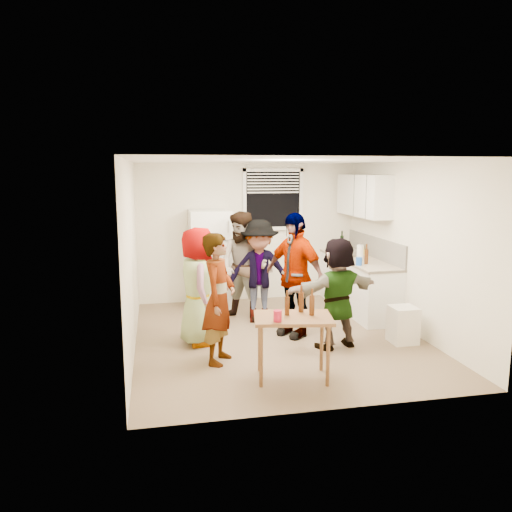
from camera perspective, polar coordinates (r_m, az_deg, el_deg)
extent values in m
cube|color=white|center=(8.73, -5.24, -0.33)|extent=(0.70, 0.70, 1.70)
cube|color=white|center=(8.74, 11.56, -3.29)|extent=(0.60, 2.20, 0.86)
cube|color=#C4B39B|center=(8.65, 11.66, -0.38)|extent=(0.64, 2.22, 0.04)
cube|color=#AEA79F|center=(8.74, 13.43, 0.98)|extent=(0.03, 2.20, 0.36)
cube|color=white|center=(8.77, 12.17, 6.78)|extent=(0.34, 1.60, 0.70)
cylinder|color=white|center=(8.56, 11.78, -0.35)|extent=(0.11, 0.11, 0.24)
cylinder|color=black|center=(9.51, 9.75, 0.70)|extent=(0.07, 0.07, 0.27)
cylinder|color=#47230C|center=(8.14, 12.46, -0.89)|extent=(0.06, 0.06, 0.24)
cylinder|color=blue|center=(8.00, 11.67, -1.05)|extent=(0.10, 0.10, 0.13)
cube|color=yellow|center=(9.08, 11.99, 0.72)|extent=(0.02, 0.20, 0.16)
cube|color=white|center=(7.28, 16.45, -7.58)|extent=(0.35, 0.35, 0.51)
cylinder|color=#47230C|center=(5.75, 3.56, -6.74)|extent=(0.06, 0.06, 0.21)
cylinder|color=#B0142E|center=(5.51, 2.48, -7.47)|extent=(0.09, 0.09, 0.12)
imported|color=gray|center=(7.09, -6.53, -9.83)|extent=(1.64, 0.84, 0.52)
imported|color=#141933|center=(6.42, -4.18, -11.92)|extent=(1.72, 1.25, 0.39)
imported|color=brown|center=(8.07, -1.39, -7.35)|extent=(1.78, 1.87, 0.66)
imported|color=#424248|center=(8.02, 0.36, -7.45)|extent=(1.33, 1.79, 0.60)
imported|color=black|center=(7.40, 4.29, -8.97)|extent=(2.07, 1.84, 0.44)
imported|color=#CB7245|center=(6.99, 9.14, -10.19)|extent=(1.74, 1.81, 0.44)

